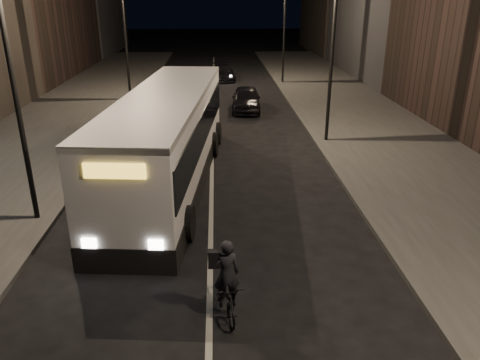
{
  "coord_description": "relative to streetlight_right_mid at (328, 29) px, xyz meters",
  "views": [
    {
      "loc": [
        0.27,
        -9.86,
        6.9
      ],
      "look_at": [
        0.93,
        3.56,
        1.5
      ],
      "focal_mm": 35.0,
      "sensor_mm": 36.0,
      "label": 1
    }
  ],
  "objects": [
    {
      "name": "car_mid",
      "position": [
        -8.88,
        12.97,
        -4.63
      ],
      "size": [
        1.61,
        4.47,
        1.47
      ],
      "primitive_type": "imported",
      "rotation": [
        0.0,
        0.0,
        3.16
      ],
      "color": "#373639",
      "rests_on": "ground"
    },
    {
      "name": "sidewalk_left",
      "position": [
        -13.83,
        2.0,
        -5.28
      ],
      "size": [
        7.0,
        70.0,
        0.16
      ],
      "primitive_type": "cube",
      "color": "#32322F",
      "rests_on": "ground"
    },
    {
      "name": "ground",
      "position": [
        -5.33,
        -12.0,
        -5.36
      ],
      "size": [
        180.0,
        180.0,
        0.0
      ],
      "primitive_type": "plane",
      "color": "black",
      "rests_on": "ground"
    },
    {
      "name": "streetlight_right_mid",
      "position": [
        0.0,
        0.0,
        0.0
      ],
      "size": [
        1.2,
        0.44,
        8.12
      ],
      "color": "black",
      "rests_on": "sidewalk_right"
    },
    {
      "name": "streetlight_left_near",
      "position": [
        -10.66,
        -8.0,
        0.0
      ],
      "size": [
        1.2,
        0.44,
        8.12
      ],
      "color": "black",
      "rests_on": "sidewalk_left"
    },
    {
      "name": "cyclist_on_bicycle",
      "position": [
        -4.93,
        -12.96,
        -4.7
      ],
      "size": [
        0.92,
        1.81,
        1.99
      ],
      "rotation": [
        0.0,
        0.0,
        0.19
      ],
      "color": "black",
      "rests_on": "ground"
    },
    {
      "name": "sidewalk_right",
      "position": [
        3.17,
        2.0,
        -5.28
      ],
      "size": [
        7.0,
        70.0,
        0.16
      ],
      "primitive_type": "cube",
      "color": "#32322F",
      "rests_on": "ground"
    },
    {
      "name": "car_near",
      "position": [
        -3.25,
        6.99,
        -4.63
      ],
      "size": [
        1.99,
        4.4,
        1.47
      ],
      "primitive_type": "imported",
      "rotation": [
        0.0,
        0.0,
        -0.06
      ],
      "color": "black",
      "rests_on": "ground"
    },
    {
      "name": "car_far",
      "position": [
        -4.47,
        18.14,
        -4.75
      ],
      "size": [
        2.13,
        4.35,
        1.22
      ],
      "primitive_type": "imported",
      "rotation": [
        0.0,
        0.0,
        0.1
      ],
      "color": "black",
      "rests_on": "ground"
    },
    {
      "name": "city_bus",
      "position": [
        -6.93,
        -4.76,
        -3.45
      ],
      "size": [
        4.02,
        13.19,
        3.51
      ],
      "rotation": [
        0.0,
        0.0,
        -0.1
      ],
      "color": "white",
      "rests_on": "ground"
    },
    {
      "name": "streetlight_left_far",
      "position": [
        -10.66,
        10.0,
        0.0
      ],
      "size": [
        1.2,
        0.44,
        8.12
      ],
      "color": "black",
      "rests_on": "sidewalk_left"
    },
    {
      "name": "streetlight_right_far",
      "position": [
        0.0,
        16.0,
        0.0
      ],
      "size": [
        1.2,
        0.44,
        8.12
      ],
      "color": "black",
      "rests_on": "sidewalk_right"
    }
  ]
}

